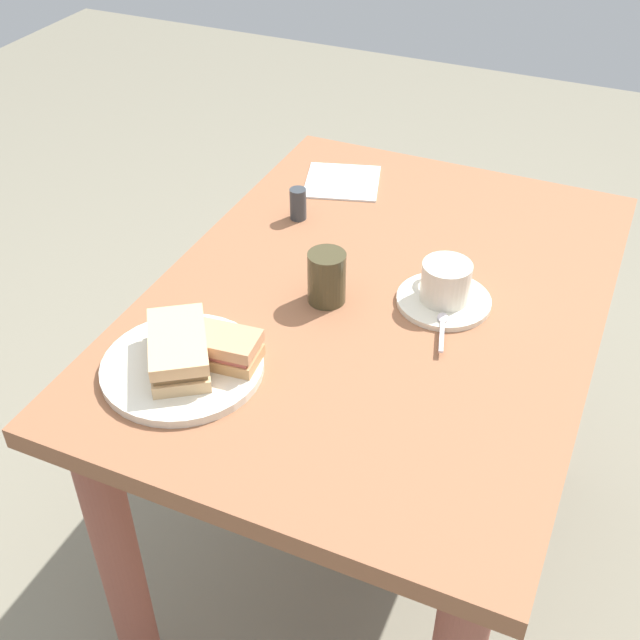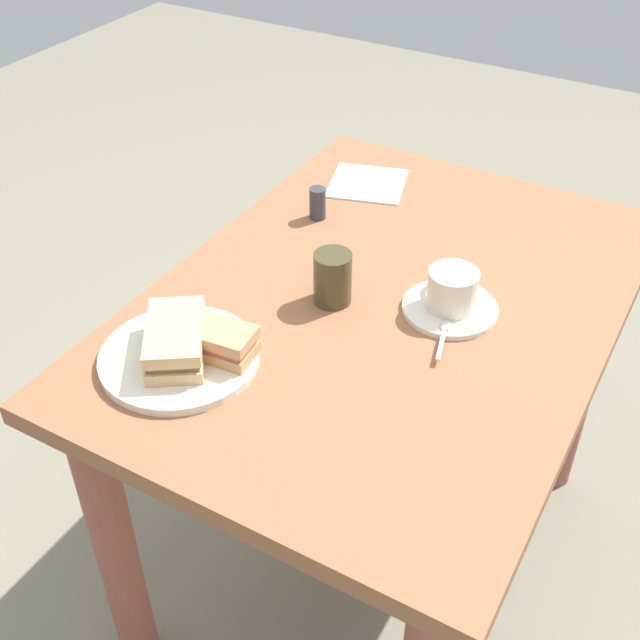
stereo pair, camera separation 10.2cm
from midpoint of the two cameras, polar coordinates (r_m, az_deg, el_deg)
The scene contains 11 objects.
ground_plane at distance 1.88m, azimuth 1.54°, elevation -16.21°, with size 6.00×6.00×0.00m, color gray.
dining_table at distance 1.45m, azimuth 1.91°, elevation -2.79°, with size 1.02×0.73×0.72m.
sandwich_plate at distance 1.23m, azimuth -12.09°, elevation -3.35°, with size 0.24×0.24×0.01m, color silver.
sandwich_front at distance 1.21m, azimuth -12.41°, elevation -2.14°, with size 0.17×0.15×0.05m.
sandwich_back at distance 1.21m, azimuth -10.12°, elevation -1.84°, with size 0.08×0.15×0.05m.
coffee_saucer at distance 1.35m, azimuth 6.62°, elevation 1.31°, with size 0.16×0.16×0.01m, color silver.
coffee_cup at distance 1.32m, azimuth 6.72°, elevation 2.76°, with size 0.10×0.09×0.07m.
spoon at distance 1.28m, azimuth 6.43°, elevation -0.43°, with size 0.10×0.04×0.01m.
napkin at distance 1.69m, azimuth -0.16°, elevation 9.75°, with size 0.15×0.15×0.00m, color white.
salt_shaker at distance 1.55m, azimuth -3.47°, elevation 8.17°, with size 0.03×0.03×0.06m, color #33383D.
drinking_glass at distance 1.32m, azimuth -1.74°, elevation 2.97°, with size 0.06×0.06×0.09m, color #413B24.
Camera 1 is at (1.05, 0.35, 1.53)m, focal length 45.11 mm.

